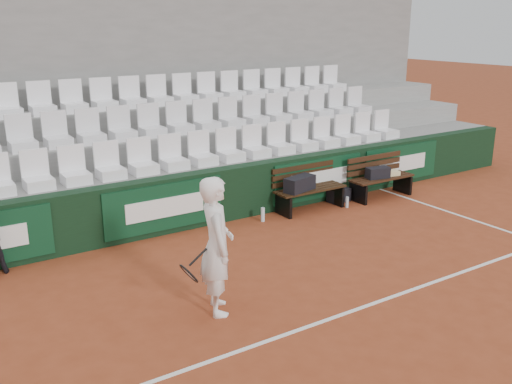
# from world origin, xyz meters

# --- Properties ---
(ground) EXTENTS (80.00, 80.00, 0.00)m
(ground) POSITION_xyz_m (0.00, 0.00, 0.00)
(ground) COLOR brown
(ground) RESTS_ON ground
(court_baseline) EXTENTS (18.00, 0.06, 0.01)m
(court_baseline) POSITION_xyz_m (0.00, 0.00, 0.00)
(court_baseline) COLOR white
(court_baseline) RESTS_ON ground
(back_barrier) EXTENTS (18.00, 0.34, 1.00)m
(back_barrier) POSITION_xyz_m (0.07, 3.99, 0.50)
(back_barrier) COLOR black
(back_barrier) RESTS_ON ground
(grandstand_tier_front) EXTENTS (18.00, 0.95, 1.00)m
(grandstand_tier_front) POSITION_xyz_m (0.00, 4.62, 0.50)
(grandstand_tier_front) COLOR gray
(grandstand_tier_front) RESTS_ON ground
(grandstand_tier_mid) EXTENTS (18.00, 0.95, 1.45)m
(grandstand_tier_mid) POSITION_xyz_m (0.00, 5.58, 0.72)
(grandstand_tier_mid) COLOR #959593
(grandstand_tier_mid) RESTS_ON ground
(grandstand_tier_back) EXTENTS (18.00, 0.95, 1.90)m
(grandstand_tier_back) POSITION_xyz_m (0.00, 6.53, 0.95)
(grandstand_tier_back) COLOR gray
(grandstand_tier_back) RESTS_ON ground
(grandstand_rear_wall) EXTENTS (18.00, 0.30, 4.40)m
(grandstand_rear_wall) POSITION_xyz_m (0.00, 7.15, 2.20)
(grandstand_rear_wall) COLOR gray
(grandstand_rear_wall) RESTS_ON ground
(seat_row_front) EXTENTS (11.90, 0.44, 0.63)m
(seat_row_front) POSITION_xyz_m (0.00, 4.45, 1.31)
(seat_row_front) COLOR white
(seat_row_front) RESTS_ON grandstand_tier_front
(seat_row_mid) EXTENTS (11.90, 0.44, 0.63)m
(seat_row_mid) POSITION_xyz_m (0.00, 5.40, 1.77)
(seat_row_mid) COLOR silver
(seat_row_mid) RESTS_ON grandstand_tier_mid
(seat_row_back) EXTENTS (11.90, 0.44, 0.63)m
(seat_row_back) POSITION_xyz_m (0.00, 6.35, 2.21)
(seat_row_back) COLOR white
(seat_row_back) RESTS_ON grandstand_tier_back
(bench_left) EXTENTS (1.50, 0.56, 0.45)m
(bench_left) POSITION_xyz_m (2.79, 3.57, 0.23)
(bench_left) COLOR black
(bench_left) RESTS_ON ground
(bench_right) EXTENTS (1.50, 0.56, 0.45)m
(bench_right) POSITION_xyz_m (4.58, 3.42, 0.23)
(bench_right) COLOR #381E10
(bench_right) RESTS_ON ground
(sports_bag_left) EXTENTS (0.71, 0.44, 0.28)m
(sports_bag_left) POSITION_xyz_m (2.50, 3.54, 0.59)
(sports_bag_left) COLOR black
(sports_bag_left) RESTS_ON bench_left
(sports_bag_right) EXTENTS (0.53, 0.32, 0.23)m
(sports_bag_right) POSITION_xyz_m (4.44, 3.40, 0.56)
(sports_bag_right) COLOR black
(sports_bag_right) RESTS_ON bench_right
(towel) EXTENTS (0.38, 0.30, 0.09)m
(towel) POSITION_xyz_m (4.84, 3.42, 0.50)
(towel) COLOR beige
(towel) RESTS_ON bench_right
(sports_bag_ground) EXTENTS (0.48, 0.31, 0.28)m
(sports_bag_ground) POSITION_xyz_m (3.63, 3.68, 0.14)
(sports_bag_ground) COLOR black
(sports_bag_ground) RESTS_ON ground
(water_bottle_near) EXTENTS (0.07, 0.07, 0.27)m
(water_bottle_near) POSITION_xyz_m (1.63, 3.51, 0.13)
(water_bottle_near) COLOR silver
(water_bottle_near) RESTS_ON ground
(water_bottle_far) EXTENTS (0.06, 0.06, 0.23)m
(water_bottle_far) POSITION_xyz_m (3.50, 3.27, 0.11)
(water_bottle_far) COLOR silver
(water_bottle_far) RESTS_ON ground
(tennis_player) EXTENTS (0.81, 0.76, 1.80)m
(tennis_player) POSITION_xyz_m (-0.76, 0.98, 0.90)
(tennis_player) COLOR white
(tennis_player) RESTS_ON ground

